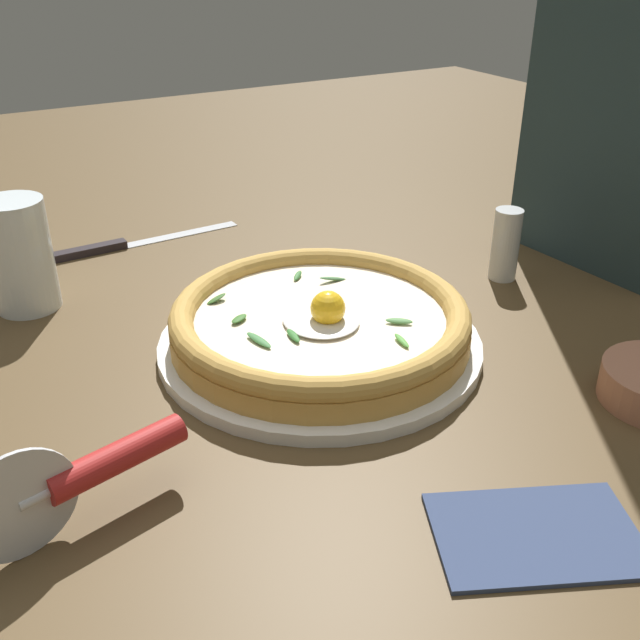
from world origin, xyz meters
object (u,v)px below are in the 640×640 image
at_px(table_knife, 120,245).
at_px(pepper_shaker, 508,246).
at_px(folded_napkin, 536,532).
at_px(pizza, 320,320).
at_px(drinking_glass, 22,263).
at_px(pizza_cutter, 90,471).

distance_m(table_knife, pepper_shaker, 0.49).
xyz_separation_m(table_knife, folded_napkin, (-0.65, -0.10, 0.00)).
bearing_deg(folded_napkin, pizza, 0.52).
xyz_separation_m(pizza, drinking_glass, (0.24, 0.23, 0.02)).
distance_m(pizza, table_knife, 0.37).
height_order(pizza, pizza_cutter, pizza_cutter).
bearing_deg(pizza, table_knife, 15.42).
bearing_deg(table_knife, pepper_shaker, -130.96).
bearing_deg(pepper_shaker, pizza_cutter, 107.06).
height_order(pizza_cutter, pepper_shaker, pepper_shaker).
bearing_deg(folded_napkin, drinking_glass, 23.79).
xyz_separation_m(pizza, pepper_shaker, (0.03, -0.27, 0.01)).
xyz_separation_m(table_knife, drinking_glass, (-0.12, 0.13, 0.05)).
bearing_deg(pepper_shaker, pizza, 97.24).
distance_m(pizza_cutter, table_knife, 0.50).
xyz_separation_m(folded_napkin, pepper_shaker, (0.33, -0.27, 0.04)).
bearing_deg(table_knife, drinking_glass, 130.96).
distance_m(drinking_glass, folded_napkin, 0.58).
relative_size(table_knife, drinking_glass, 2.07).
xyz_separation_m(pizza_cutter, table_knife, (0.48, -0.16, -0.04)).
bearing_deg(pizza_cutter, pizza, -63.50).
distance_m(folded_napkin, pepper_shaker, 0.42).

